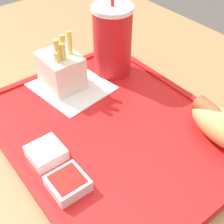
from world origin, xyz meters
The scene contains 7 objects.
food_tray centered at (0.00, 0.01, 0.72)m, with size 0.41×0.33×0.01m.
paper_napkin centered at (-0.14, 0.01, 0.72)m, with size 0.16×0.14×0.00m.
soda_cup centered at (-0.13, 0.11, 0.79)m, with size 0.08×0.08×0.17m.
hot_dog_far centered at (0.12, 0.12, 0.75)m, with size 0.12×0.07×0.05m.
fries_carton centered at (-0.14, 0.00, 0.76)m, with size 0.08×0.06×0.11m.
sauce_cup_mayo centered at (-0.01, -0.11, 0.73)m, with size 0.05×0.05×0.02m.
sauce_cup_ketchup centered at (0.06, -0.12, 0.73)m, with size 0.05×0.05×0.02m.
Camera 1 is at (0.29, -0.22, 1.08)m, focal length 50.00 mm.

